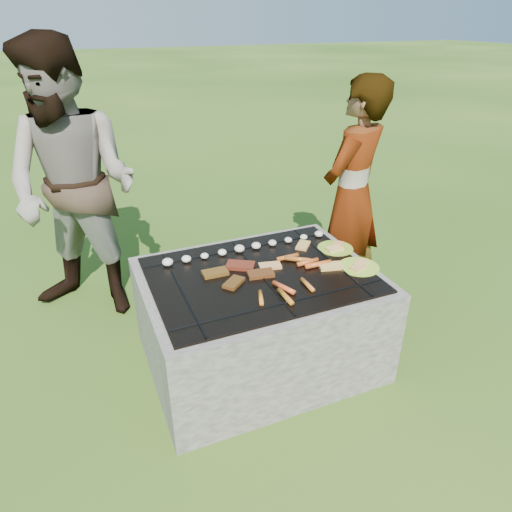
{
  "coord_description": "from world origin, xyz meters",
  "views": [
    {
      "loc": [
        -0.88,
        -2.03,
        1.9
      ],
      "look_at": [
        0.0,
        0.05,
        0.7
      ],
      "focal_mm": 32.0,
      "sensor_mm": 36.0,
      "label": 1
    }
  ],
  "objects_px": {
    "fire_pit": "(259,321)",
    "plate_near": "(359,267)",
    "plate_far": "(335,249)",
    "cook": "(352,196)",
    "bystander": "(74,188)"
  },
  "relations": [
    {
      "from": "plate_far",
      "to": "cook",
      "type": "bearing_deg",
      "value": 46.21
    },
    {
      "from": "fire_pit",
      "to": "bystander",
      "type": "distance_m",
      "value": 1.46
    },
    {
      "from": "cook",
      "to": "bystander",
      "type": "distance_m",
      "value": 1.84
    },
    {
      "from": "cook",
      "to": "plate_near",
      "type": "bearing_deg",
      "value": 33.36
    },
    {
      "from": "cook",
      "to": "bystander",
      "type": "relative_size",
      "value": 0.87
    },
    {
      "from": "plate_far",
      "to": "cook",
      "type": "height_order",
      "value": "cook"
    },
    {
      "from": "plate_far",
      "to": "cook",
      "type": "relative_size",
      "value": 0.14
    },
    {
      "from": "plate_near",
      "to": "bystander",
      "type": "bearing_deg",
      "value": 141.49
    },
    {
      "from": "plate_near",
      "to": "cook",
      "type": "relative_size",
      "value": 0.17
    },
    {
      "from": "plate_far",
      "to": "bystander",
      "type": "bearing_deg",
      "value": 148.31
    },
    {
      "from": "plate_far",
      "to": "fire_pit",
      "type": "bearing_deg",
      "value": -169.34
    },
    {
      "from": "fire_pit",
      "to": "plate_near",
      "type": "height_order",
      "value": "plate_near"
    },
    {
      "from": "bystander",
      "to": "plate_near",
      "type": "bearing_deg",
      "value": -2.75
    },
    {
      "from": "plate_far",
      "to": "cook",
      "type": "xyz_separation_m",
      "value": [
        0.32,
        0.34,
        0.18
      ]
    },
    {
      "from": "cook",
      "to": "bystander",
      "type": "bearing_deg",
      "value": -45.4
    }
  ]
}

